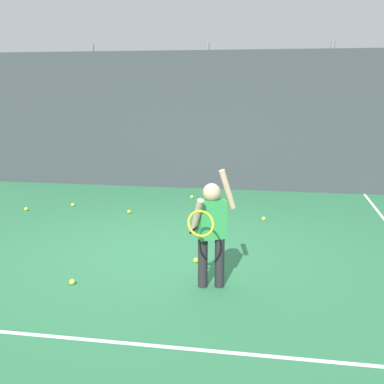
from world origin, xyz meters
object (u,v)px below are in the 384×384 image
Objects in this scene: tennis_ball_2 at (72,282)px; tennis_ball_5 at (129,212)px; tennis_ball_0 at (196,260)px; tennis_ball_6 at (192,197)px; tennis_ball_1 at (73,205)px; tennis_player at (211,226)px; tennis_ball_4 at (264,219)px; tennis_ball_7 at (26,209)px.

tennis_ball_5 is (-0.30, 3.20, 0.00)m from tennis_ball_2.
tennis_ball_0 and tennis_ball_6 have the same top height.
tennis_ball_1 is (-2.79, 2.56, 0.00)m from tennis_ball_0.
tennis_player reaches higher than tennis_ball_4.
tennis_ball_0 is (-0.29, 0.75, -0.69)m from tennis_player.
tennis_ball_2 and tennis_ball_6 have the same top height.
tennis_ball_0 is 3.79m from tennis_ball_1.
tennis_ball_0 is 3.67m from tennis_ball_6.
tennis_ball_6 is (-0.97, 4.36, -0.69)m from tennis_player.
tennis_ball_1 is at bearing 174.07° from tennis_ball_4.
tennis_ball_0 is 1.00× the size of tennis_ball_1.
tennis_ball_4 is (2.10, 3.14, 0.00)m from tennis_ball_2.
tennis_player is 20.46× the size of tennis_ball_0.
tennis_ball_1 is at bearing 137.51° from tennis_ball_0.
tennis_ball_0 is at bearing -42.49° from tennis_ball_1.
tennis_ball_5 is at bearing 125.23° from tennis_ball_0.
tennis_player is 1.74m from tennis_ball_2.
tennis_ball_2 is (-1.59, -0.20, -0.69)m from tennis_player.
tennis_ball_1 is 3.62m from tennis_ball_4.
tennis_ball_4 is (0.52, 2.93, -0.69)m from tennis_player.
tennis_ball_6 is (0.61, 4.56, 0.00)m from tennis_ball_2.
tennis_ball_5 is at bearing 4.09° from tennis_ball_7.
tennis_ball_2 is at bearing 158.69° from tennis_player.
tennis_ball_6 is (-0.68, 3.61, 0.00)m from tennis_ball_0.
tennis_ball_2 is at bearing -123.83° from tennis_ball_4.
tennis_player is 20.46× the size of tennis_ball_6.
tennis_player is at bearing -36.94° from tennis_ball_7.
tennis_ball_2 is 3.78m from tennis_ball_7.
tennis_ball_5 is 1.00× the size of tennis_ball_6.
tennis_player is 20.46× the size of tennis_ball_7.
tennis_ball_7 is (-2.83, -1.50, 0.00)m from tennis_ball_6.
tennis_ball_2 and tennis_ball_7 have the same top height.
tennis_ball_0 is 1.00× the size of tennis_ball_6.
tennis_ball_5 is at bearing 93.56° from tennis_player.
tennis_ball_1 is at bearing 165.55° from tennis_ball_5.
tennis_ball_6 is 1.00× the size of tennis_ball_7.
tennis_ball_0 and tennis_ball_1 have the same top height.
tennis_ball_4 is 4.32m from tennis_ball_7.
tennis_ball_1 is 1.00× the size of tennis_ball_6.
tennis_ball_1 and tennis_ball_6 have the same top height.
tennis_ball_4 is at bearing 56.17° from tennis_ball_2.
tennis_player is at bearing -68.58° from tennis_ball_0.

